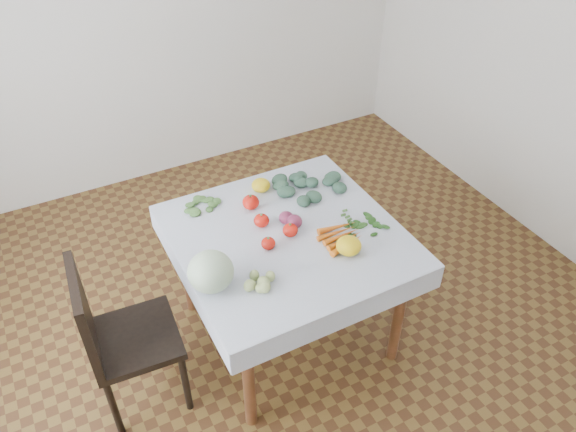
{
  "coord_description": "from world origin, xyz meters",
  "views": [
    {
      "loc": [
        -1.02,
        -1.94,
        2.63
      ],
      "look_at": [
        0.04,
        0.06,
        0.82
      ],
      "focal_mm": 35.0,
      "sensor_mm": 36.0,
      "label": 1
    }
  ],
  "objects_px": {
    "table": "(287,249)",
    "chair": "(114,333)",
    "heirloom_back": "(261,185)",
    "carrot_bunch": "(342,236)",
    "cabbage": "(211,272)"
  },
  "relations": [
    {
      "from": "cabbage",
      "to": "heirloom_back",
      "type": "height_order",
      "value": "cabbage"
    },
    {
      "from": "table",
      "to": "cabbage",
      "type": "relative_size",
      "value": 4.71
    },
    {
      "from": "chair",
      "to": "table",
      "type": "bearing_deg",
      "value": 1.27
    },
    {
      "from": "table",
      "to": "cabbage",
      "type": "height_order",
      "value": "cabbage"
    },
    {
      "from": "chair",
      "to": "heirloom_back",
      "type": "bearing_deg",
      "value": 23.49
    },
    {
      "from": "carrot_bunch",
      "to": "heirloom_back",
      "type": "bearing_deg",
      "value": 108.44
    },
    {
      "from": "chair",
      "to": "carrot_bunch",
      "type": "height_order",
      "value": "chair"
    },
    {
      "from": "table",
      "to": "chair",
      "type": "height_order",
      "value": "chair"
    },
    {
      "from": "table",
      "to": "carrot_bunch",
      "type": "bearing_deg",
      "value": -33.87
    },
    {
      "from": "table",
      "to": "chair",
      "type": "xyz_separation_m",
      "value": [
        -0.94,
        -0.02,
        -0.13
      ]
    },
    {
      "from": "chair",
      "to": "cabbage",
      "type": "distance_m",
      "value": 0.58
    },
    {
      "from": "heirloom_back",
      "to": "carrot_bunch",
      "type": "relative_size",
      "value": 0.48
    },
    {
      "from": "table",
      "to": "cabbage",
      "type": "distance_m",
      "value": 0.55
    },
    {
      "from": "table",
      "to": "heirloom_back",
      "type": "distance_m",
      "value": 0.43
    },
    {
      "from": "table",
      "to": "chair",
      "type": "bearing_deg",
      "value": -178.73
    }
  ]
}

